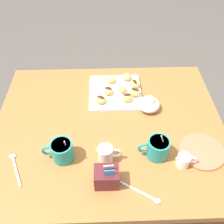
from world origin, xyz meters
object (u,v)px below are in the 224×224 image
(dining_table, at_px, (109,142))
(beignet_5, at_px, (101,100))
(coffee_mug_teal_left, at_px, (157,148))
(beignet_4, at_px, (122,89))
(ice_cream_bowl, at_px, (149,104))
(beignet_1, at_px, (127,77))
(beignet_2, at_px, (127,98))
(sugar_caddy, at_px, (107,177))
(beignet_7, at_px, (135,92))
(saucer_coral_left, at_px, (202,151))
(pastry_plate_square, at_px, (115,93))
(cream_pitcher_white, at_px, (106,153))
(beignet_6, at_px, (108,91))
(beignet_3, at_px, (111,80))
(chocolate_sauce_pitcher, at_px, (184,160))
(coffee_mug_teal_right, at_px, (62,151))
(beignet_0, at_px, (135,84))

(dining_table, height_order, beignet_5, beignet_5)
(coffee_mug_teal_left, relative_size, beignet_5, 2.53)
(dining_table, xyz_separation_m, beignet_4, (-0.07, -0.21, 0.16))
(ice_cream_bowl, bearing_deg, beignet_1, -66.97)
(coffee_mug_teal_left, bearing_deg, ice_cream_bowl, -90.76)
(ice_cream_bowl, distance_m, beignet_2, 0.11)
(beignet_2, bearing_deg, beignet_1, -93.90)
(sugar_caddy, relative_size, beignet_7, 1.96)
(sugar_caddy, relative_size, beignet_2, 2.14)
(saucer_coral_left, bearing_deg, coffee_mug_teal_left, 2.42)
(beignet_1, bearing_deg, sugar_caddy, 78.67)
(beignet_4, bearing_deg, dining_table, 71.01)
(pastry_plate_square, height_order, cream_pitcher_white, cream_pitcher_white)
(sugar_caddy, height_order, beignet_2, sugar_caddy)
(pastry_plate_square, height_order, beignet_5, beignet_5)
(beignet_1, bearing_deg, beignet_6, 47.01)
(beignet_1, xyz_separation_m, beignet_3, (0.09, 0.02, 0.00))
(cream_pitcher_white, bearing_deg, saucer_coral_left, -176.80)
(beignet_5, xyz_separation_m, beignet_7, (-0.17, -0.04, 0.00))
(chocolate_sauce_pitcher, bearing_deg, beignet_1, -70.80)
(beignet_5, bearing_deg, beignet_4, -147.75)
(chocolate_sauce_pitcher, bearing_deg, beignet_5, -47.54)
(dining_table, distance_m, coffee_mug_teal_left, 0.30)
(coffee_mug_teal_right, distance_m, beignet_5, 0.34)
(beignet_2, bearing_deg, beignet_4, -72.84)
(beignet_5, xyz_separation_m, beignet_6, (-0.04, -0.06, 0.00))
(pastry_plate_square, xyz_separation_m, beignet_2, (-0.05, 0.07, 0.03))
(beignet_6, bearing_deg, cream_pitcher_white, 87.66)
(chocolate_sauce_pitcher, relative_size, saucer_coral_left, 0.49)
(beignet_5, bearing_deg, dining_table, 105.44)
(dining_table, height_order, beignet_6, beignet_6)
(ice_cream_bowl, height_order, beignet_0, ice_cream_bowl)
(cream_pitcher_white, distance_m, chocolate_sauce_pitcher, 0.30)
(sugar_caddy, xyz_separation_m, beignet_2, (-0.11, -0.43, -0.01))
(cream_pitcher_white, xyz_separation_m, saucer_coral_left, (-0.40, -0.02, -0.03))
(beignet_5, bearing_deg, pastry_plate_square, -134.40)
(beignet_4, bearing_deg, cream_pitcher_white, 77.11)
(dining_table, bearing_deg, beignet_3, -93.11)
(coffee_mug_teal_right, xyz_separation_m, ice_cream_bowl, (-0.38, -0.27, -0.01))
(coffee_mug_teal_left, relative_size, chocolate_sauce_pitcher, 1.48)
(pastry_plate_square, distance_m, cream_pitcher_white, 0.40)
(dining_table, distance_m, chocolate_sauce_pitcher, 0.39)
(coffee_mug_teal_left, bearing_deg, coffee_mug_teal_right, -0.00)
(coffee_mug_teal_right, xyz_separation_m, beignet_6, (-0.19, -0.36, -0.01))
(coffee_mug_teal_right, bearing_deg, beignet_3, -114.65)
(beignet_2, bearing_deg, cream_pitcher_white, 71.47)
(cream_pitcher_white, relative_size, beignet_0, 2.03)
(beignet_2, xyz_separation_m, beignet_5, (0.13, 0.00, -0.00))
(saucer_coral_left, distance_m, beignet_7, 0.42)
(beignet_6, bearing_deg, coffee_mug_teal_left, 117.50)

